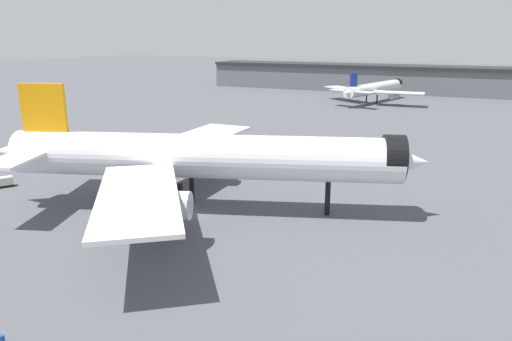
# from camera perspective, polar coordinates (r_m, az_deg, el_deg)

# --- Properties ---
(ground) EXTENTS (900.00, 900.00, 0.00)m
(ground) POSITION_cam_1_polar(r_m,az_deg,el_deg) (72.68, -7.37, -5.39)
(ground) COLOR #4C4F54
(airliner_near_gate) EXTENTS (63.41, 56.66, 19.28)m
(airliner_near_gate) POSITION_cam_1_polar(r_m,az_deg,el_deg) (72.24, -6.53, 1.59)
(airliner_near_gate) COLOR white
(airliner_near_gate) RESTS_ON ground
(airliner_far_taxiway) EXTENTS (42.48, 47.14, 12.76)m
(airliner_far_taxiway) POSITION_cam_1_polar(r_m,az_deg,el_deg) (199.26, 13.98, 9.49)
(airliner_far_taxiway) COLOR silver
(airliner_far_taxiway) RESTS_ON ground
(terminal_building) EXTENTS (180.24, 37.93, 19.74)m
(terminal_building) POSITION_cam_1_polar(r_m,az_deg,el_deg) (239.41, 16.22, 10.53)
(terminal_building) COLOR slate
(terminal_building) RESTS_ON ground
(baggage_cart_trailing) EXTENTS (2.65, 2.83, 1.82)m
(baggage_cart_trailing) POSITION_cam_1_polar(r_m,az_deg,el_deg) (96.37, -27.79, -1.17)
(baggage_cart_trailing) COLOR black
(baggage_cart_trailing) RESTS_ON ground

